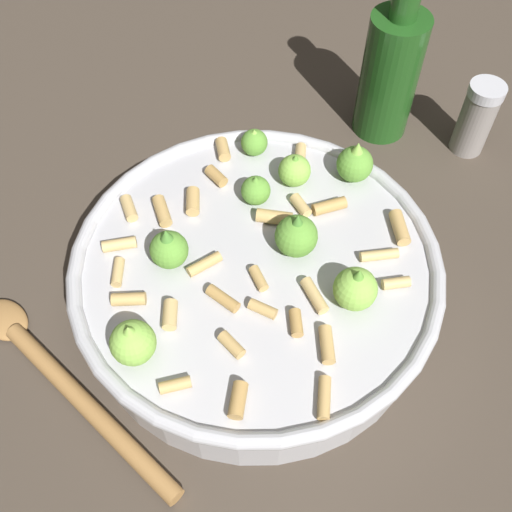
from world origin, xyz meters
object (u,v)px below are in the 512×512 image
(olive_oil_bottle, at_px, (390,71))
(wooden_spoon, at_px, (63,381))
(cooking_pan, at_px, (256,276))
(pepper_shaker, at_px, (476,118))

(olive_oil_bottle, height_order, wooden_spoon, olive_oil_bottle)
(cooking_pan, xyz_separation_m, pepper_shaker, (-0.26, -0.18, 0.01))
(pepper_shaker, height_order, wooden_spoon, pepper_shaker)
(olive_oil_bottle, bearing_deg, cooking_pan, 52.35)
(cooking_pan, distance_m, olive_oil_bottle, 0.28)
(pepper_shaker, distance_m, olive_oil_bottle, 0.11)
(olive_oil_bottle, bearing_deg, wooden_spoon, 39.91)
(pepper_shaker, bearing_deg, cooking_pan, 33.78)
(pepper_shaker, relative_size, olive_oil_bottle, 0.45)
(cooking_pan, height_order, olive_oil_bottle, olive_oil_bottle)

